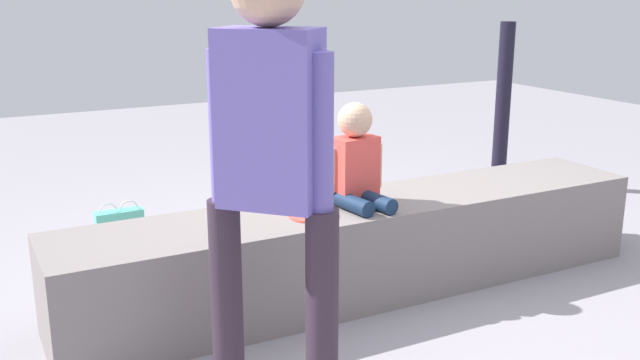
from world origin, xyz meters
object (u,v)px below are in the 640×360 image
Objects in this scene: gift_bag at (120,235)px; water_bottle_far_side at (463,212)px; water_bottle_near_gift at (172,244)px; handbag_brown_canvas at (139,275)px; cake_plate at (313,212)px; adult_standing at (270,148)px; child_seated at (356,161)px; party_cup_red at (180,266)px; handbag_black_leather at (304,207)px.

water_bottle_far_side is at bearing -11.71° from gift_bag.
water_bottle_far_side is (1.78, -0.27, -0.00)m from water_bottle_near_gift.
handbag_brown_canvas reaches higher than water_bottle_near_gift.
water_bottle_near_gift is (0.24, -0.15, -0.05)m from gift_bag.
handbag_brown_canvas is (-0.68, 0.51, -0.36)m from cake_plate.
gift_bag is 2.06m from water_bottle_far_side.
adult_standing reaches higher than cake_plate.
gift_bag is at bearing 168.29° from water_bottle_far_side.
child_seated is 1.21m from water_bottle_near_gift.
water_bottle_far_side is at bearing -1.36° from party_cup_red.
handbag_brown_canvas is at bearing -154.06° from handbag_black_leather.
child_seated reaches higher than party_cup_red.
cake_plate is 0.70× the size of handbag_brown_canvas.
handbag_black_leather is (0.92, 0.40, 0.07)m from party_cup_red.
child_seated is at bearing -47.61° from gift_bag.
gift_bag is 0.44m from party_cup_red.
handbag_brown_canvas is at bearing 99.70° from adult_standing.
water_bottle_near_gift is (0.08, 1.55, -0.85)m from adult_standing.
water_bottle_far_side is at bearing 27.11° from child_seated.
adult_standing is at bearing -119.45° from handbag_black_leather.
child_seated reaches higher than gift_bag.
child_seated is at bearing 14.16° from cake_plate.
child_seated is 4.31× the size of party_cup_red.
handbag_brown_canvas is at bearing -93.89° from gift_bag.
party_cup_red is at bearing 122.34° from cake_plate.
water_bottle_far_side is 1.89× the size of party_cup_red.
child_seated is 1.06m from adult_standing.
cake_plate is 0.68× the size of gift_bag.
adult_standing is (-0.74, -0.71, 0.28)m from child_seated.
water_bottle_far_side is 0.66× the size of handbag_brown_canvas.
gift_bag is at bearing 121.36° from cake_plate.
child_seated is at bearing -25.29° from handbag_brown_canvas.
water_bottle_near_gift is 0.91m from handbag_black_leather.
water_bottle_near_gift reaches higher than water_bottle_far_side.
handbag_brown_canvas is (-1.17, -0.57, -0.02)m from handbag_black_leather.
party_cup_red is at bearing 138.35° from child_seated.
water_bottle_far_side is at bearing -26.54° from handbag_black_leather.
water_bottle_far_side is at bearing 3.53° from handbag_brown_canvas.
adult_standing reaches higher than water_bottle_near_gift.
adult_standing is at bearing -92.29° from party_cup_red.
cake_plate is at bearing -165.84° from child_seated.
water_bottle_near_gift is at bearing 54.81° from handbag_brown_canvas.
child_seated is 0.33m from cake_plate.
cake_plate is at bearing 53.12° from adult_standing.
handbag_black_leather is 1.30m from handbag_brown_canvas.
adult_standing is 4.36× the size of handbag_black_leather.
water_bottle_near_gift is 1.91× the size of party_cup_red.
gift_bag reaches higher than handbag_brown_canvas.
party_cup_red is (-1.81, 0.04, -0.04)m from water_bottle_far_side.
adult_standing is 1.89m from gift_bag.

